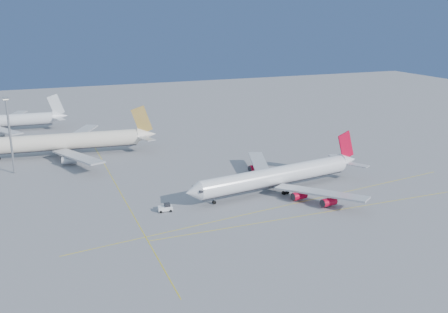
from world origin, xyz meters
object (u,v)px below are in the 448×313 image
airliner_virgin (279,176)px  airliner_etihad (67,141)px  pushback_tug (166,208)px  light_mast (9,129)px

airliner_virgin → airliner_etihad: airliner_etihad is taller
airliner_virgin → pushback_tug: airliner_virgin is taller
airliner_etihad → pushback_tug: bearing=-68.2°
light_mast → pushback_tug: bearing=-53.1°
pushback_tug → airliner_virgin: bearing=11.4°
airliner_virgin → airliner_etihad: 82.56m
airliner_etihad → light_mast: light_mast is taller
airliner_etihad → pushback_tug: size_ratio=16.85×
airliner_etihad → pushback_tug: 68.37m
airliner_etihad → light_mast: (-18.12, -15.83, 9.51)m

